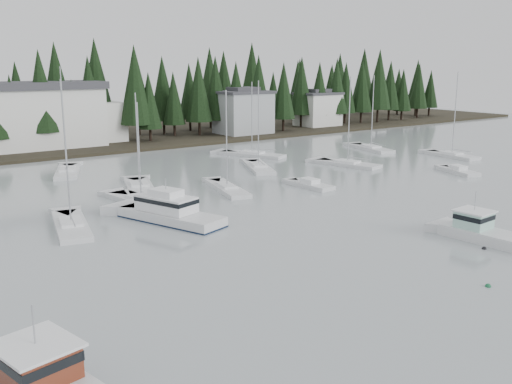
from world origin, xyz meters
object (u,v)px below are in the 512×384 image
cabin_cruiser_center (170,214)px  lobster_boat_teal (487,235)px  sailboat_9 (371,149)px  runabout_2 (458,172)px  sailboat_0 (71,227)px  sailboat_1 (68,173)px  sailboat_7 (258,168)px  runabout_1 (310,186)px  harbor_inn (38,116)px  sailboat_12 (141,203)px  house_east_a (243,111)px  house_east_b (318,108)px  sailboat_5 (227,190)px  sailboat_11 (347,165)px  sailboat_2 (252,156)px  sailboat_6 (452,156)px  sailboat_10 (140,188)px

cabin_cruiser_center → lobster_boat_teal: cabin_cruiser_center is taller
sailboat_9 → runabout_2: size_ratio=1.90×
sailboat_0 → runabout_2: sailboat_0 is taller
sailboat_1 → sailboat_7: sailboat_1 is taller
runabout_1 → harbor_inn: bearing=16.8°
sailboat_12 → sailboat_1: bearing=-6.1°
sailboat_1 → sailboat_12: bearing=-156.3°
cabin_cruiser_center → sailboat_12: sailboat_12 is taller
house_east_a → sailboat_9: (6.49, -28.71, -4.84)m
house_east_b → house_east_a: bearing=-174.8°
cabin_cruiser_center → sailboat_12: bearing=-25.3°
sailboat_5 → sailboat_11: bearing=-66.9°
house_east_a → runabout_1: bearing=-115.8°
sailboat_2 → sailboat_5: 25.26m
cabin_cruiser_center → sailboat_1: sailboat_1 is taller
sailboat_12 → harbor_inn: bearing=-11.6°
house_east_b → runabout_2: size_ratio=1.39×
harbor_inn → sailboat_1: bearing=-98.0°
house_east_a → cabin_cruiser_center: (-42.41, -48.88, -4.20)m
sailboat_6 → lobster_boat_teal: bearing=134.8°
lobster_boat_teal → sailboat_2: (10.17, 47.42, -0.49)m
house_east_a → sailboat_11: (-7.78, -37.41, -4.84)m
sailboat_6 → sailboat_9: sailboat_6 is taller
lobster_boat_teal → sailboat_1: sailboat_1 is taller
sailboat_12 → sailboat_6: bearing=-99.0°
sailboat_10 → sailboat_0: bearing=153.5°
sailboat_5 → sailboat_0: bearing=117.9°
cabin_cruiser_center → sailboat_7: 28.24m
sailboat_0 → sailboat_7: sailboat_0 is taller
sailboat_2 → sailboat_12: (-27.66, -18.56, -0.00)m
sailboat_10 → sailboat_5: bearing=-111.9°
harbor_inn → cabin_cruiser_center: 53.58m
house_east_a → sailboat_1: (-42.33, -19.69, -4.83)m
lobster_boat_teal → sailboat_12: (-17.50, 28.86, -0.50)m
cabin_cruiser_center → sailboat_10: sailboat_10 is taller
runabout_2 → runabout_1: bearing=93.8°
cabin_cruiser_center → sailboat_11: (34.62, 11.47, -0.64)m
cabin_cruiser_center → sailboat_7: sailboat_7 is taller
house_east_b → sailboat_9: sailboat_9 is taller
cabin_cruiser_center → sailboat_0: (-8.18, 3.12, -0.63)m
house_east_a → sailboat_1: sailboat_1 is taller
sailboat_6 → sailboat_10: bearing=87.6°
sailboat_12 → house_east_a: bearing=-53.8°
lobster_boat_teal → sailboat_1: (-18.30, 50.03, -0.47)m
sailboat_5 → sailboat_7: (11.09, 8.96, -0.00)m
lobster_boat_teal → sailboat_1: size_ratio=0.58×
sailboat_11 → sailboat_6: bearing=-115.5°
cabin_cruiser_center → runabout_2: cabin_cruiser_center is taller
sailboat_11 → sailboat_7: bearing=52.5°
lobster_boat_teal → runabout_1: (2.21, 24.56, -0.41)m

